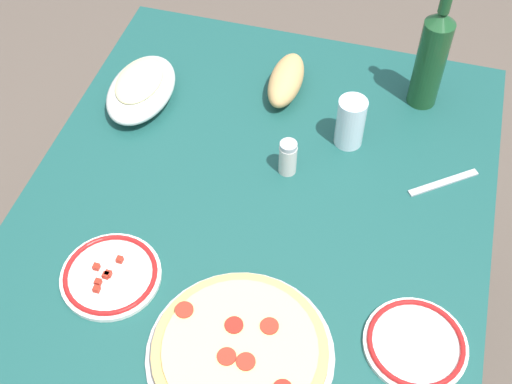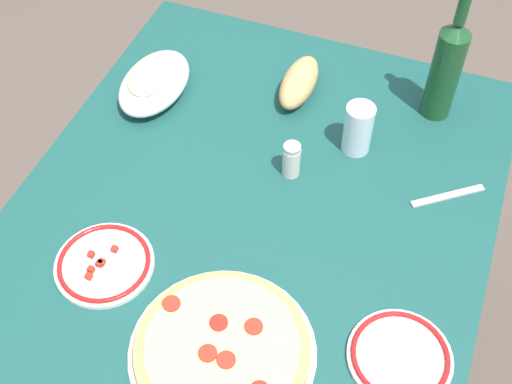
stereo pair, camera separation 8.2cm
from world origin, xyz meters
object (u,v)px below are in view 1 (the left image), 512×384
at_px(pepperoni_pizza, 240,351).
at_px(spice_shaker, 288,157).
at_px(water_glass, 351,122).
at_px(bread_loaf, 286,80).
at_px(side_plate_far, 416,344).
at_px(wine_bottle, 432,57).
at_px(dining_table, 256,232).
at_px(side_plate_near, 111,275).
at_px(baked_pasta_dish, 141,88).

distance_m(pepperoni_pizza, spice_shaker, 0.46).
distance_m(water_glass, spice_shaker, 0.17).
bearing_deg(pepperoni_pizza, bread_loaf, -172.58).
xyz_separation_m(side_plate_far, bread_loaf, (-0.60, -0.40, 0.03)).
bearing_deg(wine_bottle, spice_shaker, -40.17).
distance_m(pepperoni_pizza, wine_bottle, 0.80).
relative_size(pepperoni_pizza, water_glass, 2.77).
relative_size(dining_table, side_plate_near, 5.79).
height_order(side_plate_far, spice_shaker, spice_shaker).
height_order(dining_table, water_glass, water_glass).
bearing_deg(water_glass, side_plate_far, 24.53).
xyz_separation_m(water_glass, side_plate_far, (0.47, 0.22, -0.05)).
bearing_deg(pepperoni_pizza, dining_table, -168.94).
distance_m(dining_table, water_glass, 0.33).
xyz_separation_m(pepperoni_pizza, side_plate_far, (-0.10, 0.30, -0.01)).
distance_m(wine_bottle, bread_loaf, 0.35).
distance_m(dining_table, pepperoni_pizza, 0.38).
bearing_deg(baked_pasta_dish, water_glass, 90.00).
relative_size(water_glass, side_plate_far, 0.65).
xyz_separation_m(baked_pasta_dish, water_glass, (0.00, 0.51, 0.02)).
distance_m(pepperoni_pizza, bread_loaf, 0.71).
height_order(baked_pasta_dish, side_plate_near, baked_pasta_dish).
height_order(wine_bottle, side_plate_far, wine_bottle).
bearing_deg(dining_table, water_glass, 145.21).
height_order(water_glass, bread_loaf, water_glass).
distance_m(water_glass, side_plate_near, 0.62).
bearing_deg(spice_shaker, side_plate_far, 43.27).
relative_size(pepperoni_pizza, side_plate_far, 1.79).
height_order(wine_bottle, spice_shaker, wine_bottle).
bearing_deg(water_glass, baked_pasta_dish, -90.00).
bearing_deg(baked_pasta_dish, wine_bottle, 105.67).
height_order(side_plate_near, bread_loaf, bread_loaf).
relative_size(baked_pasta_dish, side_plate_near, 1.20).
bearing_deg(dining_table, spice_shaker, 156.88).
bearing_deg(pepperoni_pizza, side_plate_far, 108.84).
distance_m(pepperoni_pizza, baked_pasta_dish, 0.71).
bearing_deg(pepperoni_pizza, baked_pasta_dish, -144.09).
relative_size(dining_table, side_plate_far, 6.00).
height_order(dining_table, spice_shaker, spice_shaker).
xyz_separation_m(dining_table, side_plate_far, (0.25, 0.37, 0.12)).
distance_m(baked_pasta_dish, bread_loaf, 0.35).
relative_size(water_glass, bread_loaf, 0.67).
bearing_deg(water_glass, bread_loaf, -125.02).
bearing_deg(side_plate_near, wine_bottle, 141.94).
height_order(bread_loaf, spice_shaker, spice_shaker).
distance_m(water_glass, side_plate_far, 0.52).
xyz_separation_m(dining_table, bread_loaf, (-0.35, -0.02, 0.15)).
distance_m(baked_pasta_dish, spice_shaker, 0.41).
distance_m(side_plate_far, bread_loaf, 0.72).
distance_m(pepperoni_pizza, side_plate_far, 0.32).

